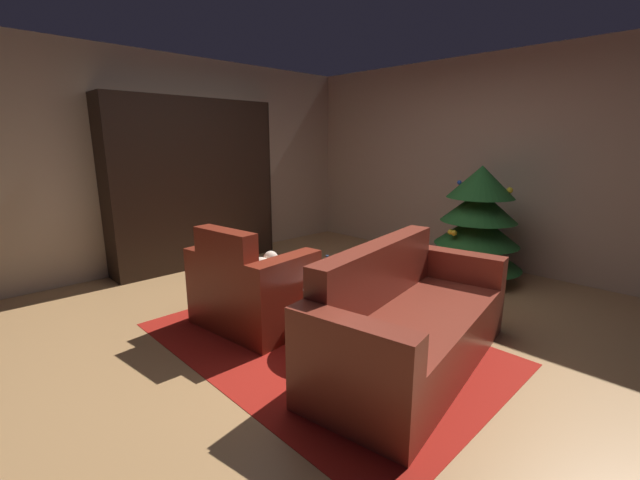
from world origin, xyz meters
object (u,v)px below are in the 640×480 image
decorated_tree (478,224)px  armchair_red (251,290)px  coffee_table (343,296)px  book_stack_on_table (344,287)px  bookshelf_unit (202,184)px  couch_red (408,324)px  bottle_on_table (327,273)px

decorated_tree → armchair_red: bearing=-107.0°
coffee_table → book_stack_on_table: book_stack_on_table is taller
decorated_tree → bookshelf_unit: bearing=-146.5°
book_stack_on_table → couch_red: bearing=21.2°
armchair_red → bookshelf_unit: bearing=161.1°
bookshelf_unit → bottle_on_table: bookshelf_unit is taller
couch_red → armchair_red: bearing=-161.6°
armchair_red → bottle_on_table: size_ratio=4.22×
bookshelf_unit → book_stack_on_table: bearing=-8.7°
coffee_table → bottle_on_table: bottle_on_table is taller
book_stack_on_table → bottle_on_table: bottle_on_table is taller
bookshelf_unit → book_stack_on_table: 2.97m
couch_red → bottle_on_table: size_ratio=8.11×
bookshelf_unit → decorated_tree: bookshelf_unit is taller
coffee_table → book_stack_on_table: bearing=-44.1°
bookshelf_unit → couch_red: (3.34, -0.26, -0.74)m
decorated_tree → book_stack_on_table: bearing=-88.4°
armchair_red → decorated_tree: bearing=73.0°
book_stack_on_table → decorated_tree: size_ratio=0.16×
couch_red → book_stack_on_table: 0.53m
couch_red → decorated_tree: size_ratio=1.50×
coffee_table → decorated_tree: size_ratio=0.48×
armchair_red → coffee_table: bearing=21.8°
book_stack_on_table → bottle_on_table: 0.24m
armchair_red → coffee_table: armchair_red is taller
bookshelf_unit → armchair_red: size_ratio=2.08×
armchair_red → couch_red: 1.38m
coffee_table → book_stack_on_table: size_ratio=3.06×
armchair_red → decorated_tree: 2.70m
bottle_on_table → armchair_red: bearing=-153.4°
couch_red → book_stack_on_table: size_ratio=9.64×
bookshelf_unit → book_stack_on_table: bookshelf_unit is taller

